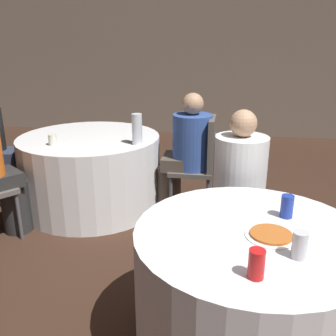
{
  "coord_description": "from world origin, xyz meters",
  "views": [
    {
      "loc": [
        -0.08,
        -1.75,
        1.61
      ],
      "look_at": [
        -0.45,
        0.5,
        0.82
      ],
      "focal_mm": 40.0,
      "sensor_mm": 36.0,
      "label": 1
    }
  ],
  "objects": [
    {
      "name": "chair_near_north",
      "position": [
        0.01,
        0.91,
        0.56
      ],
      "size": [
        0.42,
        0.42,
        0.94
      ],
      "rotation": [
        0.0,
        0.0,
        -3.1
      ],
      "color": "#59514C",
      "rests_on": "ground_plane"
    },
    {
      "name": "person_white_shirt",
      "position": [
        0.02,
        0.75,
        0.6
      ],
      "size": [
        0.38,
        0.53,
        1.16
      ],
      "rotation": [
        0.0,
        0.0,
        -3.1
      ],
      "color": "#33384C",
      "rests_on": "ground_plane"
    },
    {
      "name": "wall_back",
      "position": [
        0.0,
        4.81,
        1.4
      ],
      "size": [
        16.0,
        0.06,
        2.8
      ],
      "color": "gray",
      "rests_on": "ground_plane"
    },
    {
      "name": "table_far",
      "position": [
        -1.4,
        1.58,
        0.36
      ],
      "size": [
        1.36,
        1.36,
        0.72
      ],
      "color": "white",
      "rests_on": "ground_plane"
    },
    {
      "name": "bottle_far",
      "position": [
        -0.87,
        1.38,
        0.86
      ],
      "size": [
        0.09,
        0.09,
        0.27
      ],
      "color": "silver",
      "rests_on": "table_far"
    },
    {
      "name": "table_near",
      "position": [
        0.06,
        -0.09,
        0.36
      ],
      "size": [
        1.16,
        1.16,
        0.72
      ],
      "color": "silver",
      "rests_on": "ground_plane"
    },
    {
      "name": "soda_can_silver",
      "position": [
        0.24,
        -0.29,
        0.78
      ],
      "size": [
        0.07,
        0.07,
        0.12
      ],
      "color": "silver",
      "rests_on": "table_near"
    },
    {
      "name": "ground_plane",
      "position": [
        0.0,
        0.0,
        0.0
      ],
      "size": [
        16.0,
        16.0,
        0.0
      ],
      "primitive_type": "plane",
      "color": "#382319"
    },
    {
      "name": "chair_far_east",
      "position": [
        -0.31,
        1.58,
        0.56
      ],
      "size": [
        0.41,
        0.4,
        0.94
      ],
      "rotation": [
        0.0,
        0.0,
        1.56
      ],
      "color": "#59514C",
      "rests_on": "ground_plane"
    },
    {
      "name": "soda_can_blue",
      "position": [
        0.24,
        0.1,
        0.78
      ],
      "size": [
        0.07,
        0.07,
        0.12
      ],
      "color": "#1E38A5",
      "rests_on": "table_near"
    },
    {
      "name": "person_blue_shirt",
      "position": [
        -0.47,
        1.58,
        0.6
      ],
      "size": [
        0.52,
        0.36,
        1.16
      ],
      "rotation": [
        0.0,
        0.0,
        1.56
      ],
      "color": "#4C4238",
      "rests_on": "ground_plane"
    },
    {
      "name": "cup_far",
      "position": [
        -1.6,
        1.23,
        0.77
      ],
      "size": [
        0.07,
        0.07,
        0.1
      ],
      "color": "silver",
      "rests_on": "table_far"
    },
    {
      "name": "soda_can_red",
      "position": [
        0.05,
        -0.46,
        0.78
      ],
      "size": [
        0.07,
        0.07,
        0.12
      ],
      "color": "red",
      "rests_on": "table_near"
    },
    {
      "name": "pizza_plate_near",
      "position": [
        0.15,
        -0.12,
        0.73
      ],
      "size": [
        0.25,
        0.25,
        0.02
      ],
      "color": "white",
      "rests_on": "table_near"
    }
  ]
}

